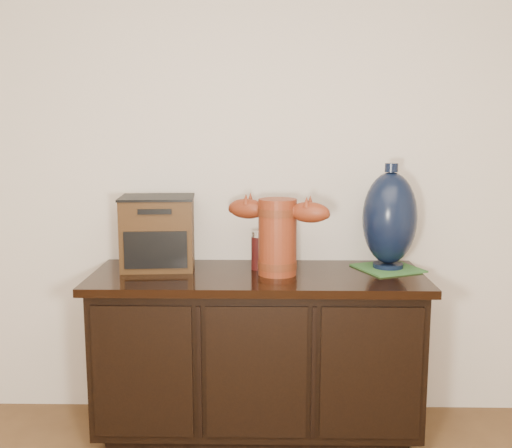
{
  "coord_description": "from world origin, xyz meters",
  "views": [
    {
      "loc": [
        0.04,
        -0.34,
        1.39
      ],
      "look_at": [
        -0.01,
        2.18,
        0.98
      ],
      "focal_mm": 42.0,
      "sensor_mm": 36.0,
      "label": 1
    }
  ],
  "objects_px": {
    "terracotta_vessel": "(277,232)",
    "lamp_base": "(390,219)",
    "tv_radio": "(158,232)",
    "spray_can": "(258,251)",
    "sideboard": "(257,353)"
  },
  "relations": [
    {
      "from": "terracotta_vessel",
      "to": "lamp_base",
      "type": "bearing_deg",
      "value": 34.18
    },
    {
      "from": "lamp_base",
      "to": "tv_radio",
      "type": "bearing_deg",
      "value": 179.6
    },
    {
      "from": "tv_radio",
      "to": "spray_can",
      "type": "relative_size",
      "value": 2.01
    },
    {
      "from": "sideboard",
      "to": "terracotta_vessel",
      "type": "relative_size",
      "value": 3.16
    },
    {
      "from": "spray_can",
      "to": "terracotta_vessel",
      "type": "bearing_deg",
      "value": -47.18
    },
    {
      "from": "terracotta_vessel",
      "to": "lamp_base",
      "type": "relative_size",
      "value": 0.98
    },
    {
      "from": "terracotta_vessel",
      "to": "spray_can",
      "type": "distance_m",
      "value": 0.16
    },
    {
      "from": "tv_radio",
      "to": "spray_can",
      "type": "xyz_separation_m",
      "value": [
        0.45,
        -0.02,
        -0.08
      ]
    },
    {
      "from": "sideboard",
      "to": "spray_can",
      "type": "relative_size",
      "value": 8.37
    },
    {
      "from": "terracotta_vessel",
      "to": "lamp_base",
      "type": "height_order",
      "value": "lamp_base"
    },
    {
      "from": "tv_radio",
      "to": "spray_can",
      "type": "distance_m",
      "value": 0.46
    },
    {
      "from": "tv_radio",
      "to": "spray_can",
      "type": "bearing_deg",
      "value": -7.81
    },
    {
      "from": "lamp_base",
      "to": "spray_can",
      "type": "bearing_deg",
      "value": -178.53
    },
    {
      "from": "tv_radio",
      "to": "lamp_base",
      "type": "height_order",
      "value": "lamp_base"
    },
    {
      "from": "sideboard",
      "to": "spray_can",
      "type": "bearing_deg",
      "value": 89.19
    }
  ]
}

